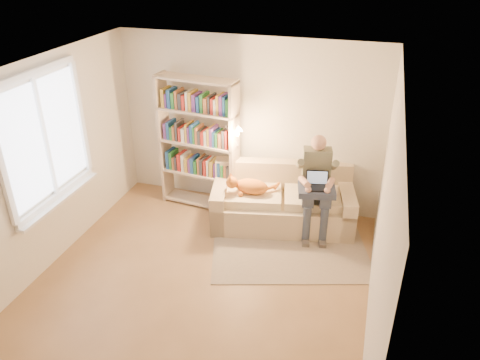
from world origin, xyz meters
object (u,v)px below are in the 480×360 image
(person, at_px, (316,180))
(laptop, at_px, (316,183))
(bookshelf, at_px, (198,138))
(cat, at_px, (248,186))
(sofa, at_px, (282,204))

(person, bearing_deg, laptop, -96.93)
(person, bearing_deg, bookshelf, 161.31)
(cat, bearing_deg, sofa, 14.74)
(sofa, height_order, cat, sofa)
(cat, relative_size, bookshelf, 0.34)
(person, relative_size, cat, 2.04)
(laptop, xyz_separation_m, bookshelf, (-1.82, 0.33, 0.31))
(person, xyz_separation_m, laptop, (0.01, -0.12, 0.02))
(person, height_order, laptop, person)
(bookshelf, bearing_deg, laptop, -4.53)
(person, relative_size, laptop, 4.15)
(sofa, height_order, person, person)
(sofa, distance_m, person, 0.69)
(bookshelf, bearing_deg, sofa, -0.80)
(laptop, bearing_deg, cat, 171.13)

